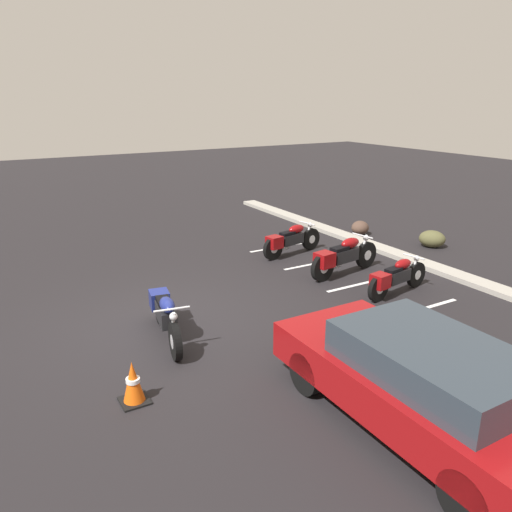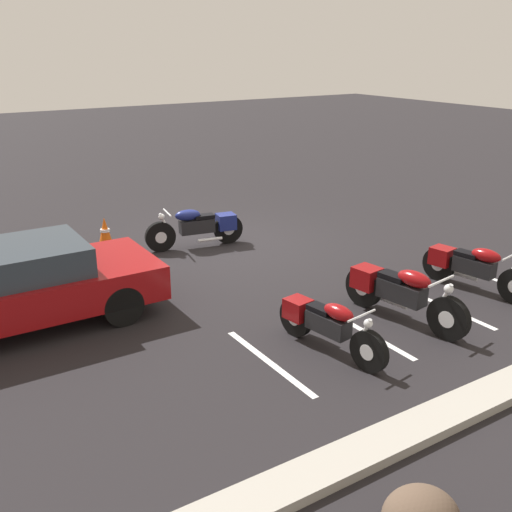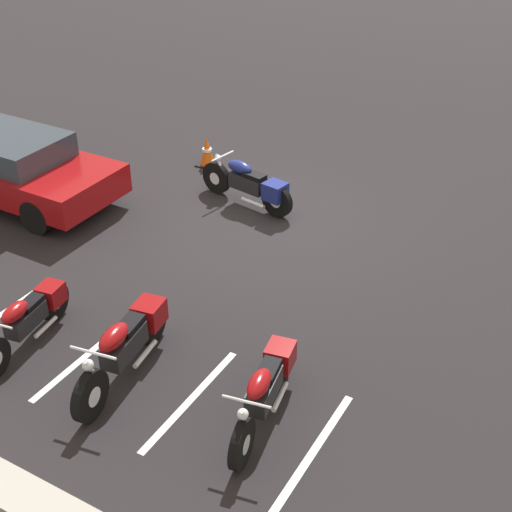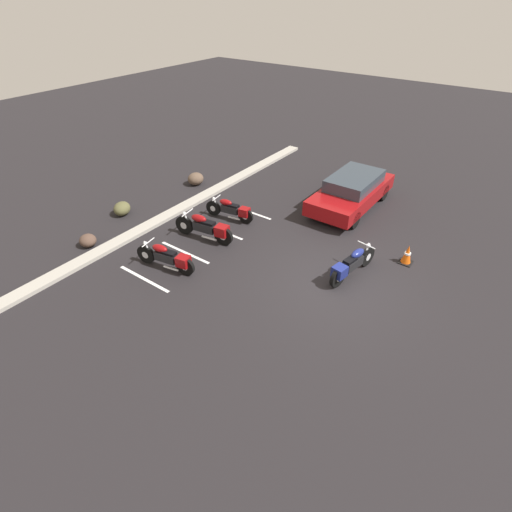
# 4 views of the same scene
# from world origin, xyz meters

# --- Properties ---
(ground) EXTENTS (60.00, 60.00, 0.00)m
(ground) POSITION_xyz_m (0.00, 0.00, 0.00)
(ground) COLOR black
(motorcycle_navy_featured) EXTENTS (2.13, 0.73, 0.84)m
(motorcycle_navy_featured) POSITION_xyz_m (0.55, -0.21, 0.45)
(motorcycle_navy_featured) COLOR black
(motorcycle_navy_featured) RESTS_ON ground
(parked_bike_0) EXTENTS (0.71, 2.06, 0.82)m
(parked_bike_0) POSITION_xyz_m (-2.38, 4.47, 0.43)
(parked_bike_0) COLOR black
(parked_bike_0) RESTS_ON ground
(parked_bike_1) EXTENTS (0.73, 2.25, 0.89)m
(parked_bike_1) POSITION_xyz_m (-0.41, 4.66, 0.47)
(parked_bike_1) COLOR black
(parked_bike_1) RESTS_ON ground
(parked_bike_2) EXTENTS (0.64, 1.95, 0.77)m
(parked_bike_2) POSITION_xyz_m (1.18, 4.84, 0.41)
(parked_bike_2) COLOR black
(parked_bike_2) RESTS_ON ground
(car_red) EXTENTS (4.31, 1.82, 1.29)m
(car_red) POSITION_xyz_m (4.72, 1.73, 0.68)
(car_red) COLOR black
(car_red) RESTS_ON ground
(concrete_curb) EXTENTS (18.00, 0.50, 0.12)m
(concrete_curb) POSITION_xyz_m (0.00, 6.93, 0.06)
(concrete_curb) COLOR #A8A399
(concrete_curb) RESTS_ON ground
(landscape_rock_0) EXTENTS (0.94, 0.89, 0.49)m
(landscape_rock_0) POSITION_xyz_m (-0.94, 8.46, 0.25)
(landscape_rock_0) COLOR brown
(landscape_rock_0) RESTS_ON ground
(landscape_rock_1) EXTENTS (0.75, 0.70, 0.53)m
(landscape_rock_1) POSITION_xyz_m (2.68, 8.05, 0.26)
(landscape_rock_1) COLOR brown
(landscape_rock_1) RESTS_ON ground
(landscape_rock_2) EXTENTS (0.71, 0.72, 0.44)m
(landscape_rock_2) POSITION_xyz_m (-3.04, 7.59, 0.22)
(landscape_rock_2) COLOR #503A2F
(landscape_rock_2) RESTS_ON ground
(traffic_cone) EXTENTS (0.40, 0.40, 0.64)m
(traffic_cone) POSITION_xyz_m (2.26, -1.33, 0.30)
(traffic_cone) COLOR black
(traffic_cone) RESTS_ON ground
(stall_line_0) EXTENTS (0.10, 2.10, 0.00)m
(stall_line_0) POSITION_xyz_m (-3.17, 4.72, 0.00)
(stall_line_0) COLOR white
(stall_line_0) RESTS_ON ground
(stall_line_1) EXTENTS (0.10, 2.10, 0.00)m
(stall_line_1) POSITION_xyz_m (-1.43, 4.72, 0.00)
(stall_line_1) COLOR white
(stall_line_1) RESTS_ON ground
(stall_line_2) EXTENTS (0.10, 2.10, 0.00)m
(stall_line_2) POSITION_xyz_m (0.31, 4.72, 0.00)
(stall_line_2) COLOR white
(stall_line_2) RESTS_ON ground
(stall_line_3) EXTENTS (0.10, 2.10, 0.00)m
(stall_line_3) POSITION_xyz_m (2.04, 4.72, 0.00)
(stall_line_3) COLOR white
(stall_line_3) RESTS_ON ground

